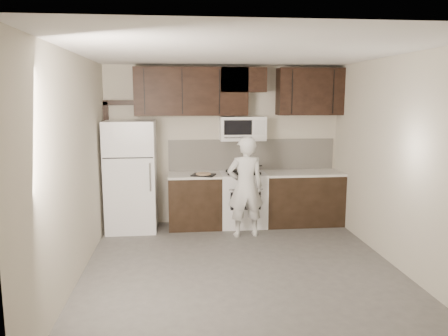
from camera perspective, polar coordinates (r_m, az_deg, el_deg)
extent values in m
plane|color=#504D4B|center=(5.71, 2.32, -13.17)|extent=(4.50, 4.50, 0.00)
plane|color=beige|center=(7.55, -0.07, 3.01)|extent=(4.00, 0.00, 4.00)
plane|color=white|center=(5.30, 2.52, 14.92)|extent=(4.50, 4.50, 0.00)
cube|color=black|center=(7.37, -3.82, -4.40)|extent=(0.87, 0.62, 0.87)
cube|color=black|center=(7.66, 10.21, -4.00)|extent=(1.32, 0.62, 0.87)
cube|color=silver|center=(7.28, -3.86, -0.92)|extent=(0.87, 0.64, 0.04)
cube|color=silver|center=(7.57, 10.31, -0.65)|extent=(1.32, 0.64, 0.04)
cube|color=white|center=(7.44, 2.48, -4.18)|extent=(0.76, 0.62, 0.89)
cube|color=white|center=(7.35, 2.50, -0.73)|extent=(0.76, 0.62, 0.02)
cube|color=black|center=(7.13, 2.84, -4.32)|extent=(0.50, 0.01, 0.30)
cylinder|color=silver|center=(7.06, 2.90, -2.81)|extent=(0.55, 0.02, 0.02)
cylinder|color=black|center=(7.17, 1.26, -0.76)|extent=(0.20, 0.20, 0.03)
cylinder|color=black|center=(7.23, 4.09, -0.71)|extent=(0.20, 0.20, 0.03)
cylinder|color=black|center=(7.47, 0.97, -0.36)|extent=(0.20, 0.20, 0.03)
cylinder|color=black|center=(7.52, 3.69, -0.31)|extent=(0.20, 0.20, 0.03)
cube|color=beige|center=(7.63, 3.68, 1.76)|extent=(2.90, 0.02, 0.54)
cube|color=black|center=(7.29, -4.30, 9.92)|extent=(1.85, 0.35, 0.78)
cube|color=black|center=(7.62, 11.14, 9.75)|extent=(1.10, 0.35, 0.78)
cube|color=black|center=(7.37, 2.43, 11.41)|extent=(0.76, 0.35, 0.40)
cube|color=white|center=(7.37, 2.41, 5.19)|extent=(0.76, 0.38, 0.40)
cube|color=black|center=(7.16, 1.84, 5.31)|extent=(0.46, 0.01, 0.24)
cube|color=silver|center=(7.22, 4.69, 5.31)|extent=(0.18, 0.01, 0.24)
cylinder|color=silver|center=(7.15, 1.86, 4.01)|extent=(0.46, 0.02, 0.02)
cube|color=white|center=(7.26, -12.03, -1.05)|extent=(0.80, 0.72, 1.80)
cube|color=black|center=(6.85, -12.45, 1.29)|extent=(0.77, 0.01, 0.02)
cylinder|color=silver|center=(6.84, -9.64, -1.18)|extent=(0.03, 0.03, 0.45)
cube|color=black|center=(7.60, -14.90, 0.45)|extent=(0.08, 0.08, 2.10)
cube|color=black|center=(7.49, -13.63, 8.29)|extent=(0.50, 0.08, 0.08)
cylinder|color=silver|center=(7.51, 3.70, 0.04)|extent=(0.16, 0.16, 0.12)
sphere|color=black|center=(7.50, 3.70, 0.63)|extent=(0.03, 0.03, 0.03)
cylinder|color=black|center=(7.57, 4.49, 0.26)|extent=(0.15, 0.08, 0.02)
cube|color=black|center=(7.10, -2.71, -0.91)|extent=(0.43, 0.38, 0.02)
cylinder|color=#CBB488|center=(7.10, -2.71, -0.77)|extent=(0.31, 0.31, 0.02)
imported|color=white|center=(6.80, 2.81, -2.48)|extent=(0.61, 0.43, 1.58)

